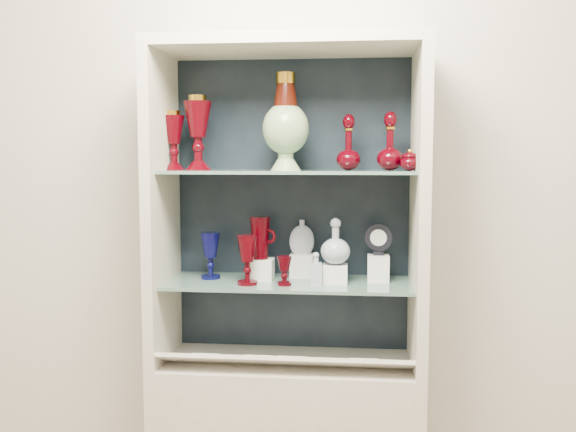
# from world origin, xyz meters

# --- Properties ---
(wall_back) EXTENTS (3.50, 0.02, 2.80)m
(wall_back) POSITION_xyz_m (0.00, 1.75, 1.40)
(wall_back) COLOR beige
(wall_back) RESTS_ON ground
(cabinet_back_panel) EXTENTS (0.98, 0.02, 1.15)m
(cabinet_back_panel) POSITION_xyz_m (0.00, 1.72, 1.32)
(cabinet_back_panel) COLOR black
(cabinet_back_panel) RESTS_ON cabinet_base
(cabinet_side_left) EXTENTS (0.04, 0.40, 1.15)m
(cabinet_side_left) POSITION_xyz_m (-0.48, 1.53, 1.32)
(cabinet_side_left) COLOR #BDB4A2
(cabinet_side_left) RESTS_ON cabinet_base
(cabinet_side_right) EXTENTS (0.04, 0.40, 1.15)m
(cabinet_side_right) POSITION_xyz_m (0.48, 1.53, 1.32)
(cabinet_side_right) COLOR #BDB4A2
(cabinet_side_right) RESTS_ON cabinet_base
(cabinet_top_cap) EXTENTS (1.00, 0.40, 0.04)m
(cabinet_top_cap) POSITION_xyz_m (0.00, 1.53, 1.92)
(cabinet_top_cap) COLOR #BDB4A2
(cabinet_top_cap) RESTS_ON cabinet_side_left
(shelf_lower) EXTENTS (0.92, 0.34, 0.01)m
(shelf_lower) POSITION_xyz_m (0.00, 1.55, 1.04)
(shelf_lower) COLOR slate
(shelf_lower) RESTS_ON cabinet_side_left
(shelf_upper) EXTENTS (0.92, 0.34, 0.01)m
(shelf_upper) POSITION_xyz_m (0.00, 1.55, 1.46)
(shelf_upper) COLOR slate
(shelf_upper) RESTS_ON cabinet_side_left
(label_ledge) EXTENTS (0.92, 0.17, 0.09)m
(label_ledge) POSITION_xyz_m (0.00, 1.42, 0.78)
(label_ledge) COLOR #BDB4A2
(label_ledge) RESTS_ON cabinet_base
(label_card_0) EXTENTS (0.10, 0.06, 0.03)m
(label_card_0) POSITION_xyz_m (0.28, 1.42, 0.80)
(label_card_0) COLOR white
(label_card_0) RESTS_ON label_ledge
(label_card_1) EXTENTS (0.10, 0.06, 0.03)m
(label_card_1) POSITION_xyz_m (-0.28, 1.42, 0.80)
(label_card_1) COLOR white
(label_card_1) RESTS_ON label_ledge
(label_card_2) EXTENTS (0.10, 0.06, 0.03)m
(label_card_2) POSITION_xyz_m (0.03, 1.42, 0.80)
(label_card_2) COLOR white
(label_card_2) RESTS_ON label_ledge
(label_card_3) EXTENTS (0.10, 0.06, 0.03)m
(label_card_3) POSITION_xyz_m (-0.09, 1.42, 0.80)
(label_card_3) COLOR white
(label_card_3) RESTS_ON label_ledge
(pedestal_lamp_left) EXTENTS (0.10, 0.10, 0.22)m
(pedestal_lamp_left) POSITION_xyz_m (-0.44, 1.57, 1.58)
(pedestal_lamp_left) COLOR #410006
(pedestal_lamp_left) RESTS_ON shelf_upper
(pedestal_lamp_right) EXTENTS (0.12, 0.12, 0.28)m
(pedestal_lamp_right) POSITION_xyz_m (-0.34, 1.55, 1.61)
(pedestal_lamp_right) COLOR #410006
(pedestal_lamp_right) RESTS_ON shelf_upper
(enamel_urn) EXTENTS (0.18, 0.18, 0.36)m
(enamel_urn) POSITION_xyz_m (-0.01, 1.54, 1.65)
(enamel_urn) COLOR #0C4027
(enamel_urn) RESTS_ON shelf_upper
(ruby_decanter_a) EXTENTS (0.09, 0.09, 0.23)m
(ruby_decanter_a) POSITION_xyz_m (0.22, 1.57, 1.59)
(ruby_decanter_a) COLOR #3E0007
(ruby_decanter_a) RESTS_ON shelf_upper
(ruby_decanter_b) EXTENTS (0.12, 0.12, 0.23)m
(ruby_decanter_b) POSITION_xyz_m (0.37, 1.55, 1.58)
(ruby_decanter_b) COLOR #3E0007
(ruby_decanter_b) RESTS_ON shelf_upper
(lidded_bowl) EXTENTS (0.08, 0.08, 0.08)m
(lidded_bowl) POSITION_xyz_m (0.44, 1.50, 1.51)
(lidded_bowl) COLOR #3E0007
(lidded_bowl) RESTS_ON shelf_upper
(cobalt_goblet) EXTENTS (0.10, 0.10, 0.18)m
(cobalt_goblet) POSITION_xyz_m (-0.31, 1.57, 1.14)
(cobalt_goblet) COLOR #0A0B41
(cobalt_goblet) RESTS_ON shelf_lower
(ruby_goblet_tall) EXTENTS (0.09, 0.09, 0.18)m
(ruby_goblet_tall) POSITION_xyz_m (-0.14, 1.47, 1.14)
(ruby_goblet_tall) COLOR #410006
(ruby_goblet_tall) RESTS_ON shelf_lower
(ruby_goblet_small) EXTENTS (0.07, 0.07, 0.11)m
(ruby_goblet_small) POSITION_xyz_m (-0.01, 1.47, 1.10)
(ruby_goblet_small) COLOR #3E0007
(ruby_goblet_small) RESTS_ON shelf_lower
(riser_ruby_pitcher) EXTENTS (0.10, 0.10, 0.08)m
(riser_ruby_pitcher) POSITION_xyz_m (-0.11, 1.57, 1.09)
(riser_ruby_pitcher) COLOR silver
(riser_ruby_pitcher) RESTS_ON shelf_lower
(ruby_pitcher) EXTENTS (0.14, 0.11, 0.16)m
(ruby_pitcher) POSITION_xyz_m (-0.11, 1.57, 1.21)
(ruby_pitcher) COLOR #410006
(ruby_pitcher) RESTS_ON riser_ruby_pitcher
(clear_square_bottle) EXTENTS (0.05, 0.05, 0.12)m
(clear_square_bottle) POSITION_xyz_m (0.11, 1.48, 1.11)
(clear_square_bottle) COLOR #96A0AF
(clear_square_bottle) RESTS_ON shelf_lower
(riser_flat_flask) EXTENTS (0.09, 0.09, 0.09)m
(riser_flat_flask) POSITION_xyz_m (0.04, 1.65, 1.09)
(riser_flat_flask) COLOR silver
(riser_flat_flask) RESTS_ON shelf_lower
(flat_flask) EXTENTS (0.11, 0.07, 0.14)m
(flat_flask) POSITION_xyz_m (0.04, 1.65, 1.21)
(flat_flask) COLOR #ABB1C0
(flat_flask) RESTS_ON riser_flat_flask
(riser_clear_round_decanter) EXTENTS (0.09, 0.09, 0.07)m
(riser_clear_round_decanter) POSITION_xyz_m (0.18, 1.53, 1.08)
(riser_clear_round_decanter) COLOR silver
(riser_clear_round_decanter) RESTS_ON shelf_lower
(clear_round_decanter) EXTENTS (0.14, 0.14, 0.16)m
(clear_round_decanter) POSITION_xyz_m (0.18, 1.53, 1.20)
(clear_round_decanter) COLOR #96A0AF
(clear_round_decanter) RESTS_ON riser_clear_round_decanter
(riser_cameo_medallion) EXTENTS (0.08, 0.08, 0.10)m
(riser_cameo_medallion) POSITION_xyz_m (0.34, 1.58, 1.10)
(riser_cameo_medallion) COLOR silver
(riser_cameo_medallion) RESTS_ON shelf_lower
(cameo_medallion) EXTENTS (0.11, 0.05, 0.12)m
(cameo_medallion) POSITION_xyz_m (0.34, 1.58, 1.21)
(cameo_medallion) COLOR black
(cameo_medallion) RESTS_ON riser_cameo_medallion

